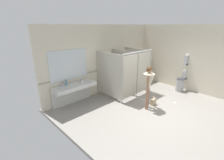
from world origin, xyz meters
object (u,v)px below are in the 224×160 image
handbag (153,102)px  trash_bin (180,85)px  paper_cup (82,82)px  paper_towel_dispenser_upper (186,60)px  soap_dispenser (66,83)px  paper_towel_dispenser_lower (185,75)px  person_standing (149,83)px

handbag → trash_bin: bearing=-2.0°
trash_bin → paper_cup: paper_cup is taller
paper_towel_dispenser_upper → soap_dispenser: bearing=154.0°
paper_towel_dispenser_upper → paper_towel_dispenser_lower: 0.69m
paper_towel_dispenser_lower → trash_bin: paper_towel_dispenser_lower is taller
soap_dispenser → handbag: bearing=-43.8°
person_standing → paper_cup: person_standing is taller
trash_bin → soap_dispenser: 5.10m
trash_bin → soap_dispenser: size_ratio=2.87×
soap_dispenser → paper_cup: bearing=-29.5°
handbag → paper_towel_dispenser_upper: bearing=-1.7°
handbag → soap_dispenser: soap_dispenser is taller
paper_towel_dispenser_lower → paper_cup: (-4.32, 2.12, 0.15)m
trash_bin → person_standing: person_standing is taller
soap_dispenser → paper_cup: size_ratio=1.95×
handbag → soap_dispenser: bearing=136.2°
person_standing → soap_dispenser: person_standing is taller
person_standing → handbag: person_standing is taller
person_standing → soap_dispenser: 3.01m
paper_cup → soap_dispenser: bearing=150.5°
paper_towel_dispenser_upper → paper_cup: size_ratio=4.54×
trash_bin → person_standing: 2.58m
paper_towel_dispenser_lower → paper_towel_dispenser_upper: bearing=90.0°
paper_cup → paper_towel_dispenser_upper: bearing=-25.6°
trash_bin → person_standing: size_ratio=0.39×
paper_towel_dispenser_upper → trash_bin: (-0.35, 0.00, -1.11)m
paper_towel_dispenser_lower → handbag: paper_towel_dispenser_lower is taller
paper_towel_dispenser_lower → person_standing: bearing=176.7°
soap_dispenser → paper_cup: (0.52, -0.29, -0.04)m
trash_bin → paper_towel_dispenser_upper: bearing=-0.1°
handbag → paper_cup: (-1.87, 2.00, 0.74)m
paper_towel_dispenser_lower → soap_dispenser: (-4.83, 2.41, 0.19)m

